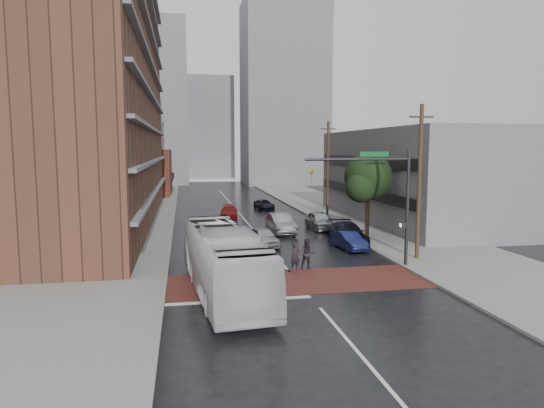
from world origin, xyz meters
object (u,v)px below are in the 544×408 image
suv_travel (264,205)px  car_parked_near (349,241)px  car_travel_b (281,223)px  transit_bus (224,261)px  car_travel_a (263,237)px  pedestrian_b (308,254)px  car_travel_c (229,212)px  pedestrian_a (295,257)px  car_parked_far (320,220)px  car_parked_mid (348,234)px

suv_travel → car_parked_near: size_ratio=1.08×
car_parked_near → car_travel_b: bearing=108.2°
transit_bus → car_travel_a: bearing=66.0°
pedestrian_b → car_travel_c: (-2.62, 22.44, -0.30)m
pedestrian_b → transit_bus: bearing=-135.8°
pedestrian_a → pedestrian_b: size_ratio=0.93×
suv_travel → car_parked_far: size_ratio=0.89×
car_travel_a → car_parked_far: 9.04m
pedestrian_b → suv_travel: size_ratio=0.45×
car_parked_mid → car_parked_far: bearing=95.3°
transit_bus → car_travel_a: (3.82, 11.30, -0.98)m
pedestrian_a → suv_travel: pedestrian_a is taller
car_travel_a → car_parked_near: size_ratio=1.06×
car_travel_c → car_travel_b: bearing=-64.7°
car_travel_b → car_travel_c: bearing=106.9°
transit_bus → car_travel_a: size_ratio=2.96×
car_travel_b → suv_travel: size_ratio=1.22×
suv_travel → car_travel_a: bearing=-102.6°
suv_travel → car_parked_mid: car_parked_mid is taller
car_parked_mid → car_parked_far: car_parked_far is taller
car_travel_b → car_parked_far: car_travel_b is taller
car_travel_c → transit_bus: bearing=-89.9°
car_travel_a → transit_bus: bearing=-118.3°
pedestrian_a → car_parked_near: 7.42m
pedestrian_b → car_parked_far: bearing=78.6°
transit_bus → suv_travel: transit_bus is taller
car_travel_c → car_parked_far: car_parked_far is taller
car_travel_a → pedestrian_a: bearing=-94.4°
pedestrian_a → car_travel_a: pedestrian_a is taller
transit_bus → car_travel_c: 26.60m
car_parked_near → car_parked_mid: 2.04m
pedestrian_a → car_travel_a: (-0.70, 7.56, -0.16)m
car_parked_near → car_travel_a: bearing=152.2°
transit_bus → car_parked_mid: bearing=41.6°
pedestrian_a → car_parked_mid: size_ratio=0.31×
suv_travel → car_parked_near: (2.27, -23.45, 0.06)m
car_travel_a → car_parked_far: bearing=36.7°
car_parked_near → car_parked_mid: size_ratio=0.71×
car_travel_b → pedestrian_b: bearing=-96.4°
pedestrian_a → car_parked_mid: pedestrian_a is taller
pedestrian_b → car_parked_mid: (4.95, 7.00, -0.13)m
car_travel_b → suv_travel: 16.06m
car_travel_a → car_parked_mid: (6.47, -0.30, 0.10)m
pedestrian_b → car_parked_near: 6.68m
car_parked_mid → transit_bus: bearing=-129.8°
transit_bus → car_travel_b: (6.21, 16.48, -0.84)m
car_parked_near → car_parked_mid: (0.59, 1.95, 0.16)m
transit_bus → pedestrian_a: (4.51, 3.74, -0.82)m
car_parked_mid → car_parked_near: bearing=-103.7°
car_parked_far → transit_bus: bearing=-120.8°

